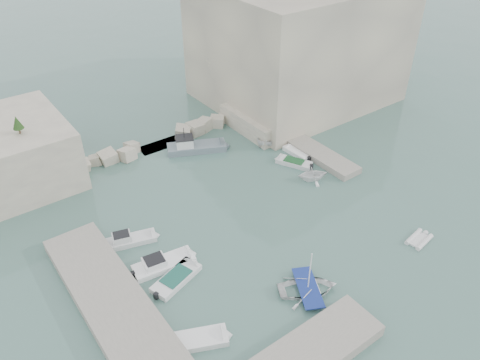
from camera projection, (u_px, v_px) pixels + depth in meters
ground at (275, 232)px, 46.94m from camera, size 400.00×400.00×0.00m
cliff_east at (298, 42)px, 68.40m from camera, size 26.00×22.00×17.00m
cliff_terrace at (265, 118)px, 64.41m from camera, size 8.00×10.00×2.50m
quay_west at (122, 316)px, 37.73m from camera, size 5.00×24.00×1.10m
ledge_east at (306, 146)px, 59.85m from camera, size 3.00×16.00×0.80m
breakwater at (161, 140)px, 60.59m from camera, size 28.00×3.00×1.40m
motorboat_a at (131, 242)px, 45.69m from camera, size 5.73×3.09×1.40m
motorboat_c at (177, 281)px, 41.61m from camera, size 5.67×3.49×0.70m
motorboat_e at (201, 341)px, 36.44m from camera, size 4.88×3.53×0.70m
motorboat_b at (164, 266)px, 43.08m from camera, size 6.43×2.83×1.40m
rowboat at (307, 291)px, 40.58m from camera, size 6.32×5.68×1.08m
inflatable_dinghy at (419, 241)px, 45.88m from camera, size 3.22×1.91×0.44m
tender_east_a at (312, 180)px, 54.45m from camera, size 4.45×4.21×1.84m
tender_east_b at (294, 164)px, 57.14m from camera, size 3.58×4.95×0.70m
tender_east_c at (297, 154)px, 59.03m from camera, size 1.61×4.40×0.70m
tender_east_d at (272, 145)px, 60.88m from camera, size 4.61×2.69×1.67m
work_boat at (197, 150)px, 59.86m from camera, size 8.39×5.65×2.20m
rowboat_mast at (310, 270)px, 39.07m from camera, size 0.10×0.10×4.20m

